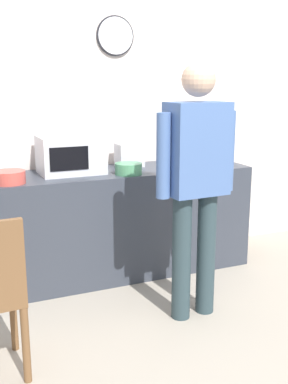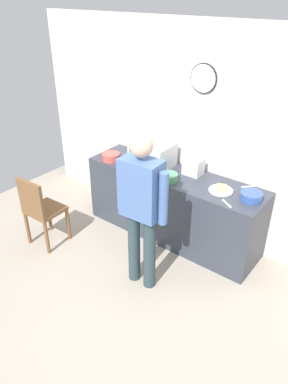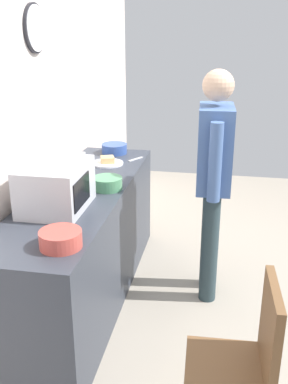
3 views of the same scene
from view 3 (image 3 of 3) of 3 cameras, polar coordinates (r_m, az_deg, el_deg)
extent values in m
plane|color=#9E9384|center=(3.79, 12.36, -12.38)|extent=(6.00, 6.00, 0.00)
cube|color=silver|center=(3.55, -12.82, 8.20)|extent=(5.40, 0.10, 2.60)
cylinder|color=white|center=(3.34, -13.54, 19.36)|extent=(0.31, 0.03, 0.31)
cylinder|color=black|center=(3.34, -13.59, 19.36)|extent=(0.33, 0.02, 0.33)
cube|color=#333842|center=(3.49, -7.50, -6.62)|extent=(2.29, 0.62, 0.89)
cube|color=silver|center=(2.96, -11.03, 0.69)|extent=(0.50, 0.38, 0.30)
cube|color=black|center=(2.84, -7.83, 0.05)|extent=(0.30, 0.01, 0.18)
cylinder|color=white|center=(3.89, -4.59, 3.62)|extent=(0.27, 0.27, 0.01)
cube|color=#DCB16D|center=(3.88, -4.61, 4.08)|extent=(0.14, 0.14, 0.05)
cylinder|color=#C64C42|center=(2.49, -10.43, -5.84)|extent=(0.23, 0.23, 0.09)
cylinder|color=#33519E|center=(4.20, -3.74, 5.46)|extent=(0.23, 0.23, 0.09)
cylinder|color=#4C8E60|center=(3.29, -4.62, 1.10)|extent=(0.22, 0.22, 0.09)
cube|color=silver|center=(3.49, -9.25, 3.00)|extent=(0.22, 0.18, 0.20)
cube|color=silver|center=(4.15, -7.59, 4.56)|extent=(0.13, 0.14, 0.01)
cube|color=silver|center=(4.01, -1.07, 4.15)|extent=(0.15, 0.11, 0.01)
cylinder|color=#2A3B41|center=(3.65, 8.22, -5.51)|extent=(0.13, 0.13, 0.88)
cylinder|color=#2A3B41|center=(3.47, 8.24, -6.96)|extent=(0.13, 0.13, 0.88)
cube|color=#47669E|center=(3.29, 8.88, 5.42)|extent=(0.41, 0.26, 0.61)
cylinder|color=#47669E|center=(3.54, 8.79, 6.00)|extent=(0.09, 0.09, 0.55)
cylinder|color=#47669E|center=(3.06, 8.93, 3.66)|extent=(0.09, 0.09, 0.55)
sphere|color=#D1A889|center=(3.21, 9.33, 13.09)|extent=(0.22, 0.22, 0.22)
cylinder|color=brown|center=(2.66, 5.75, -22.30)|extent=(0.04, 0.04, 0.45)
cube|color=brown|center=(2.37, 10.38, -21.05)|extent=(0.42, 0.42, 0.04)
cube|color=brown|center=(2.24, 15.59, -16.39)|extent=(0.40, 0.06, 0.45)
camera|label=1|loc=(3.10, 66.48, 0.38)|focal=43.65mm
camera|label=2|loc=(5.64, 38.82, 25.24)|focal=33.97mm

